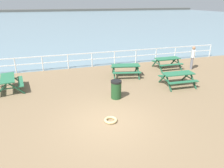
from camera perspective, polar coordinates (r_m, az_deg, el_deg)
name	(u,v)px	position (r m, az deg, el deg)	size (l,w,h in m)	color
ground_plane	(109,123)	(8.89, -0.81, -10.64)	(30.00, 24.00, 0.20)	#846B4C
sea_band	(55,19)	(60.18, -15.37, 16.71)	(142.00, 90.00, 0.01)	gray
distant_shoreline	(51,11)	(103.09, -16.41, 18.48)	(142.00, 6.00, 1.80)	#4C4C47
seaward_railing	(80,58)	(15.60, -8.73, 7.04)	(23.07, 0.07, 1.08)	white
picnic_table_near_left	(126,68)	(13.69, 3.73, 4.45)	(2.07, 1.85, 0.80)	#286B47
picnic_table_near_right	(178,76)	(12.72, 17.54, 2.06)	(1.87, 1.62, 0.80)	#286B47
picnic_table_far_left	(8,81)	(12.77, -26.50, 0.80)	(1.76, 1.99, 0.80)	#286B47
picnic_table_far_right	(167,61)	(15.85, 14.83, 6.19)	(1.81, 1.55, 0.80)	#286B47
visitor	(193,56)	(16.14, 21.13, 7.07)	(0.35, 0.48, 1.66)	slate
litter_bin	(116,89)	(10.59, 1.14, -1.47)	(0.55, 0.55, 0.95)	#1E4723
rope_coil	(111,120)	(8.80, -0.37, -9.82)	(0.55, 0.55, 0.11)	tan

